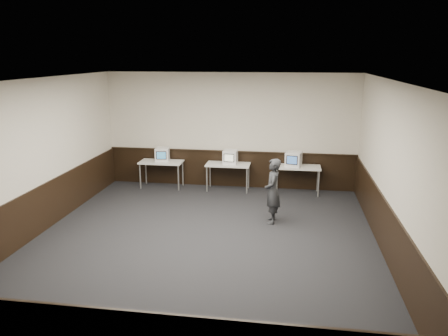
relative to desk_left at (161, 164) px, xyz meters
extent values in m
plane|color=black|center=(1.90, -3.60, -0.68)|extent=(8.00, 8.00, 0.00)
plane|color=white|center=(1.90, -3.60, 2.52)|extent=(8.00, 8.00, 0.00)
plane|color=beige|center=(1.90, 0.40, 0.92)|extent=(7.00, 0.00, 7.00)
plane|color=beige|center=(1.90, -7.60, 0.92)|extent=(7.00, 0.00, 7.00)
plane|color=beige|center=(-1.60, -3.60, 0.92)|extent=(0.00, 8.00, 8.00)
plane|color=beige|center=(5.40, -3.60, 0.92)|extent=(0.00, 8.00, 8.00)
cube|color=black|center=(1.90, 0.38, -0.18)|extent=(6.98, 0.04, 1.00)
cube|color=black|center=(-1.58, -3.60, -0.18)|extent=(0.04, 7.98, 1.00)
cube|color=black|center=(5.38, -3.60, -0.18)|extent=(0.04, 7.98, 1.00)
cube|color=black|center=(1.90, 0.36, 0.34)|extent=(6.98, 0.06, 0.04)
cube|color=silver|center=(0.00, 0.00, 0.05)|extent=(1.20, 0.60, 0.04)
cylinder|color=#999999|center=(-0.55, -0.25, -0.32)|extent=(0.04, 0.04, 0.71)
cylinder|color=#999999|center=(0.55, -0.25, -0.32)|extent=(0.04, 0.04, 0.71)
cylinder|color=#999999|center=(-0.55, 0.25, -0.32)|extent=(0.04, 0.04, 0.71)
cylinder|color=#999999|center=(0.55, 0.25, -0.32)|extent=(0.04, 0.04, 0.71)
cube|color=silver|center=(1.90, 0.00, 0.05)|extent=(1.20, 0.60, 0.04)
cylinder|color=#999999|center=(1.35, -0.25, -0.32)|extent=(0.04, 0.04, 0.71)
cylinder|color=#999999|center=(2.45, -0.25, -0.32)|extent=(0.04, 0.04, 0.71)
cylinder|color=#999999|center=(1.35, 0.25, -0.32)|extent=(0.04, 0.04, 0.71)
cylinder|color=#999999|center=(2.45, 0.25, -0.32)|extent=(0.04, 0.04, 0.71)
cube|color=silver|center=(3.80, 0.00, 0.05)|extent=(1.20, 0.60, 0.04)
cylinder|color=#999999|center=(3.25, -0.25, -0.32)|extent=(0.04, 0.04, 0.71)
cylinder|color=#999999|center=(4.35, -0.25, -0.32)|extent=(0.04, 0.04, 0.71)
cylinder|color=#999999|center=(3.25, 0.25, -0.32)|extent=(0.04, 0.04, 0.71)
cylinder|color=#999999|center=(4.35, 0.25, -0.32)|extent=(0.04, 0.04, 0.71)
cube|color=white|center=(0.02, 0.05, 0.26)|extent=(0.43, 0.45, 0.38)
cube|color=black|center=(0.06, -0.15, 0.28)|extent=(0.28, 0.06, 0.23)
cube|color=teal|center=(0.06, -0.16, 0.28)|extent=(0.24, 0.04, 0.19)
cube|color=white|center=(1.96, 0.03, 0.26)|extent=(0.39, 0.41, 0.38)
cube|color=black|center=(1.95, -0.17, 0.28)|extent=(0.28, 0.03, 0.23)
cube|color=beige|center=(1.95, -0.18, 0.28)|extent=(0.24, 0.01, 0.19)
cube|color=white|center=(3.67, -0.01, 0.27)|extent=(0.48, 0.49, 0.40)
cube|color=black|center=(3.63, -0.22, 0.29)|extent=(0.29, 0.08, 0.24)
cube|color=#3761A4|center=(3.63, -0.23, 0.29)|extent=(0.25, 0.06, 0.20)
imported|color=#28292D|center=(3.22, -2.26, 0.05)|extent=(0.36, 0.54, 1.47)
camera|label=1|loc=(3.54, -11.52, 2.97)|focal=35.00mm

